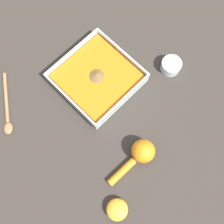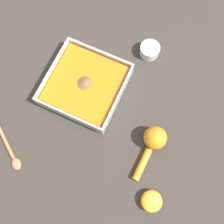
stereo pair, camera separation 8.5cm
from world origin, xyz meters
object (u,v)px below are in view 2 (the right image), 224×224
Objects in this scene: lemon_squeezer at (154,141)px; lemon_half at (152,201)px; square_dish at (85,85)px; spice_bowl at (150,50)px; wooden_spoon at (6,143)px.

lemon_squeezer reaches higher than lemon_half.
spice_bowl is at bearing -34.79° from square_dish.
lemon_half is at bearing -126.18° from square_dish.
square_dish is 0.26m from spice_bowl.
square_dish reaches higher than wooden_spoon.
spice_bowl is at bearing 94.26° from wooden_spoon.
lemon_squeezer is at bearing 59.72° from wooden_spoon.
square_dish is at bearing 53.82° from lemon_half.
lemon_squeezer is 0.18m from lemon_half.
spice_bowl is at bearing 26.39° from lemon_squeezer.
spice_bowl is (0.21, -0.15, -0.00)m from square_dish.
lemon_half is (-0.25, -0.34, -0.00)m from square_dish.
lemon_half is (-0.46, -0.20, 0.00)m from spice_bowl.
spice_bowl is at bearing 22.96° from lemon_half.
spice_bowl and lemon_half have the same top height.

